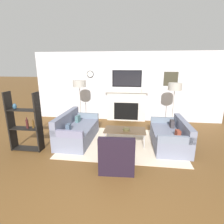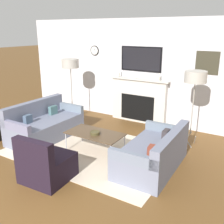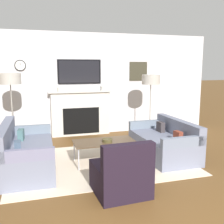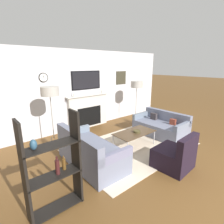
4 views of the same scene
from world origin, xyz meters
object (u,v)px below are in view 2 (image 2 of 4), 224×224
at_px(armchair, 46,165).
at_px(coffee_table, 95,134).
at_px(decorative_bowl, 95,133).
at_px(couch_left, 44,126).
at_px(couch_right, 154,154).
at_px(floor_lamp_left, 70,64).
at_px(floor_lamp_right, 196,78).

xyz_separation_m(armchair, coffee_table, (0.09, 1.28, 0.12)).
bearing_deg(decorative_bowl, couch_left, 177.25).
bearing_deg(couch_left, decorative_bowl, -2.75).
relative_size(couch_right, coffee_table, 1.40).
bearing_deg(couch_right, floor_lamp_left, 155.70).
relative_size(couch_right, floor_lamp_right, 1.00).
bearing_deg(coffee_table, couch_left, 179.16).
bearing_deg(armchair, couch_right, 43.68).
distance_m(couch_left, armchair, 1.87).
height_order(couch_left, coffee_table, couch_left).
height_order(coffee_table, floor_lamp_left, floor_lamp_left).
relative_size(coffee_table, decorative_bowl, 5.78).
distance_m(coffee_table, decorative_bowl, 0.08).
height_order(armchair, decorative_bowl, armchair).
bearing_deg(couch_left, armchair, -44.17).
height_order(coffee_table, floor_lamp_right, floor_lamp_right).
distance_m(armchair, floor_lamp_left, 3.36).
height_order(decorative_bowl, floor_lamp_right, floor_lamp_right).
relative_size(couch_left, floor_lamp_left, 1.04).
bearing_deg(floor_lamp_left, couch_left, -78.22).
relative_size(couch_left, floor_lamp_right, 1.08).
distance_m(couch_left, decorative_bowl, 1.49).
bearing_deg(couch_right, coffee_table, -179.04).
relative_size(armchair, floor_lamp_right, 0.50).
bearing_deg(couch_right, floor_lamp_right, 78.04).
xyz_separation_m(armchair, floor_lamp_left, (-1.63, 2.66, 1.27)).
distance_m(couch_left, coffee_table, 1.44).
bearing_deg(floor_lamp_left, couch_right, -24.30).
distance_m(couch_right, floor_lamp_left, 3.52).
bearing_deg(couch_left, floor_lamp_left, 101.78).
bearing_deg(couch_left, floor_lamp_right, 24.27).
xyz_separation_m(coffee_table, floor_lamp_right, (1.56, 1.37, 1.09)).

